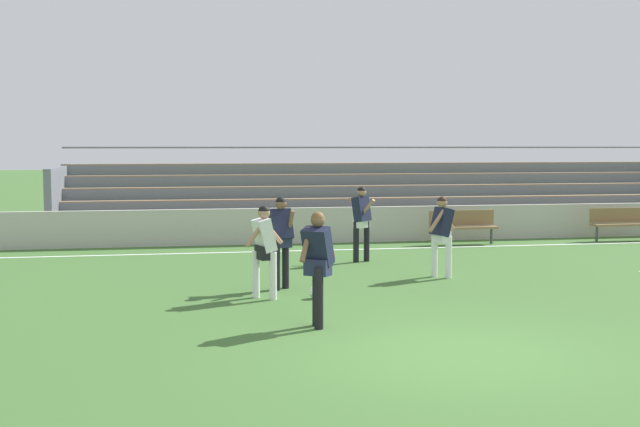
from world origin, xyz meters
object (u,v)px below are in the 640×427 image
at_px(bench_near_wall_gap, 463,224).
at_px(player_dark_challenging, 281,234).
at_px(player_dark_deep_cover, 318,259).
at_px(player_dark_pressing_high, 361,217).
at_px(soccer_ball, 316,292).
at_px(bench_near_bin, 622,221).
at_px(player_dark_overlapping, 442,230).
at_px(player_white_wide_left, 264,244).
at_px(bleacher_stand, 408,195).

height_order(bench_near_wall_gap, player_dark_challenging, player_dark_challenging).
bearing_deg(player_dark_deep_cover, player_dark_pressing_high, 71.29).
distance_m(player_dark_deep_cover, soccer_ball, 2.42).
relative_size(bench_near_bin, player_dark_overlapping, 1.11).
bearing_deg(bench_near_wall_gap, player_white_wide_left, -131.91).
distance_m(player_white_wide_left, player_dark_challenging, 0.96).
height_order(bench_near_wall_gap, bench_near_bin, same).
xyz_separation_m(bench_near_bin, player_dark_deep_cover, (-10.22, -9.17, 0.46)).
bearing_deg(bench_near_wall_gap, player_dark_deep_cover, -121.42).
bearing_deg(bench_near_wall_gap, soccer_ball, -126.96).
bearing_deg(player_white_wide_left, bench_near_wall_gap, 48.09).
xyz_separation_m(player_dark_challenging, player_dark_deep_cover, (0.09, -3.24, -0.01)).
bearing_deg(player_dark_pressing_high, bleacher_stand, 65.16).
bearing_deg(bench_near_bin, player_white_wide_left, -147.61).
bearing_deg(player_dark_deep_cover, soccer_ball, 80.62).
bearing_deg(bleacher_stand, soccer_ball, -114.22).
bearing_deg(player_dark_overlapping, bench_near_wall_gap, 65.46).
bearing_deg(player_dark_overlapping, player_dark_pressing_high, 113.29).
xyz_separation_m(player_dark_pressing_high, soccer_ball, (-1.82, -4.23, -0.91)).
bearing_deg(bench_near_bin, player_dark_challenging, -150.07).
xyz_separation_m(player_white_wide_left, player_dark_challenging, (0.41, 0.86, 0.07)).
relative_size(bench_near_bin, soccer_ball, 8.18).
xyz_separation_m(bench_near_wall_gap, player_dark_challenging, (-5.70, -5.94, 0.47)).
relative_size(bleacher_stand, bench_near_bin, 11.71).
relative_size(bench_near_wall_gap, player_dark_deep_cover, 1.07).
xyz_separation_m(player_white_wide_left, player_dark_overlapping, (3.74, 1.62, 0.01)).
xyz_separation_m(player_white_wide_left, player_dark_pressing_high, (2.68, 4.07, 0.07)).
bearing_deg(player_white_wide_left, player_dark_deep_cover, -78.10).
relative_size(player_dark_deep_cover, player_dark_overlapping, 1.04).
distance_m(bleacher_stand, player_dark_overlapping, 9.23).
height_order(bench_near_wall_gap, player_dark_deep_cover, player_dark_deep_cover).
xyz_separation_m(player_dark_deep_cover, player_dark_pressing_high, (2.18, 6.45, 0.01)).
distance_m(bleacher_stand, soccer_ball, 11.88).
bearing_deg(bench_near_bin, player_dark_deep_cover, -138.09).
height_order(player_white_wide_left, player_dark_pressing_high, player_dark_pressing_high).
bearing_deg(player_dark_overlapping, player_white_wide_left, -156.58).
bearing_deg(bleacher_stand, player_white_wide_left, -118.28).
bearing_deg(bench_near_wall_gap, player_dark_pressing_high, -141.43).
relative_size(player_dark_overlapping, soccer_ball, 7.37).
relative_size(bleacher_stand, player_dark_pressing_high, 12.37).
relative_size(bleacher_stand, player_dark_challenging, 12.40).
xyz_separation_m(bench_near_wall_gap, player_white_wide_left, (-6.10, -6.80, 0.40)).
bearing_deg(bleacher_stand, bench_near_wall_gap, -84.30).
height_order(bench_near_bin, player_dark_deep_cover, player_dark_deep_cover).
height_order(player_white_wide_left, player_dark_deep_cover, player_dark_deep_cover).
xyz_separation_m(bleacher_stand, bench_near_bin, (5.00, -3.84, -0.54)).
distance_m(bench_near_bin, player_white_wide_left, 12.70).
relative_size(bench_near_wall_gap, player_dark_overlapping, 1.11).
distance_m(bench_near_wall_gap, player_dark_overlapping, 5.71).
height_order(player_dark_deep_cover, player_dark_overlapping, player_dark_deep_cover).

